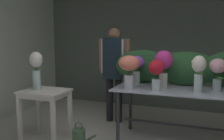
# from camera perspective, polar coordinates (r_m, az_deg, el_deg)

# --- Properties ---
(ground_plane) EXTENTS (7.53, 7.53, 0.00)m
(ground_plane) POSITION_cam_1_polar(r_m,az_deg,el_deg) (4.02, 10.45, -14.43)
(ground_plane) COLOR beige
(wall_back) EXTENTS (5.80, 0.12, 2.79)m
(wall_back) POSITION_cam_1_polar(r_m,az_deg,el_deg) (5.36, 13.91, 6.19)
(wall_back) COLOR slate
(wall_back) RESTS_ON ground
(wall_left) EXTENTS (0.12, 3.40, 2.79)m
(wall_left) POSITION_cam_1_polar(r_m,az_deg,el_deg) (5.09, -23.34, 5.76)
(wall_left) COLOR silver
(wall_left) RESTS_ON ground
(display_table_glass) EXTENTS (1.89, 0.82, 0.79)m
(display_table_glass) POSITION_cam_1_polar(r_m,az_deg,el_deg) (3.61, 15.92, -6.17)
(display_table_glass) COLOR silver
(display_table_glass) RESTS_ON ground
(side_table_white) EXTENTS (0.63, 0.51, 0.75)m
(side_table_white) POSITION_cam_1_polar(r_m,az_deg,el_deg) (3.69, -14.95, -6.26)
(side_table_white) COLOR silver
(side_table_white) RESTS_ON ground
(florist) EXTENTS (0.58, 0.24, 1.66)m
(florist) POSITION_cam_1_polar(r_m,az_deg,el_deg) (4.36, 0.49, 1.31)
(florist) COLOR #232328
(florist) RESTS_ON ground
(foliage_backdrop) EXTENTS (2.16, 0.27, 0.53)m
(foliage_backdrop) POSITION_cam_1_polar(r_m,az_deg,el_deg) (3.82, 17.41, 0.35)
(foliage_backdrop) COLOR #28562D
(foliage_backdrop) RESTS_ON display_table_glass
(vase_magenta_tulips) EXTENTS (0.25, 0.25, 0.52)m
(vase_magenta_tulips) POSITION_cam_1_polar(r_m,az_deg,el_deg) (3.59, 11.63, 1.31)
(vase_magenta_tulips) COLOR silver
(vase_magenta_tulips) RESTS_ON display_table_glass
(vase_crimson_roses) EXTENTS (0.21, 0.20, 0.41)m
(vase_crimson_roses) POSITION_cam_1_polar(r_m,az_deg,el_deg) (3.36, 10.00, -0.37)
(vase_crimson_roses) COLOR silver
(vase_crimson_roses) RESTS_ON display_table_glass
(vase_coral_lilies) EXTENTS (0.29, 0.29, 0.46)m
(vase_coral_lilies) POSITION_cam_1_polar(r_m,az_deg,el_deg) (3.44, 3.89, 0.59)
(vase_coral_lilies) COLOR silver
(vase_coral_lilies) RESTS_ON display_table_glass
(vase_ivory_ranunculus) EXTENTS (0.18, 0.18, 0.48)m
(vase_ivory_ranunculus) POSITION_cam_1_polar(r_m,az_deg,el_deg) (3.41, 19.00, -0.29)
(vase_ivory_ranunculus) COLOR silver
(vase_ivory_ranunculus) RESTS_ON display_table_glass
(vase_blush_carnations) EXTENTS (0.23, 0.21, 0.43)m
(vase_blush_carnations) POSITION_cam_1_polar(r_m,az_deg,el_deg) (3.58, 22.82, 0.01)
(vase_blush_carnations) COLOR silver
(vase_blush_carnations) RESTS_ON display_table_glass
(vase_violet_freesia) EXTENTS (0.23, 0.23, 0.44)m
(vase_violet_freesia) POSITION_cam_1_polar(r_m,az_deg,el_deg) (3.72, 5.57, 0.87)
(vase_violet_freesia) COLOR silver
(vase_violet_freesia) RESTS_ON display_table_glass
(vase_white_roses_tall) EXTENTS (0.20, 0.18, 0.53)m
(vase_white_roses_tall) POSITION_cam_1_polar(r_m,az_deg,el_deg) (3.69, -16.74, 0.39)
(vase_white_roses_tall) COLOR silver
(vase_white_roses_tall) RESTS_ON side_table_white
(watering_can) EXTENTS (0.35, 0.18, 0.34)m
(watering_can) POSITION_cam_1_polar(r_m,az_deg,el_deg) (3.60, -7.42, -14.84)
(watering_can) COLOR #4C704C
(watering_can) RESTS_ON ground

